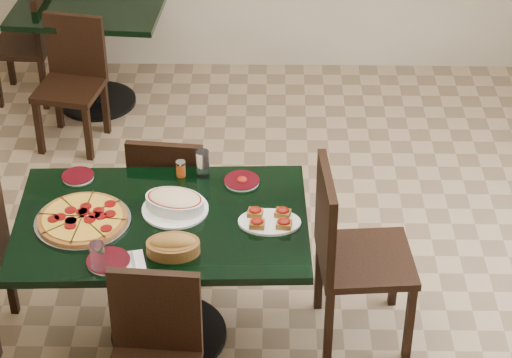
{
  "coord_description": "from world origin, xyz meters",
  "views": [
    {
      "loc": [
        0.17,
        -3.97,
        3.56
      ],
      "look_at": [
        0.1,
        0.0,
        0.83
      ],
      "focal_mm": 70.0,
      "sensor_mm": 36.0,
      "label": 1
    }
  ],
  "objects_px": {
    "back_table": "(91,36)",
    "chair_near": "(154,355)",
    "main_table": "(163,249)",
    "chair_far": "(171,194)",
    "chair_right": "(348,247)",
    "back_chair_near": "(73,75)",
    "lasagna_casserole": "(175,202)",
    "bread_basket": "(173,246)",
    "bruschetta_platter": "(269,219)",
    "back_chair_left": "(32,38)",
    "pepperoni_pizza": "(83,219)"
  },
  "relations": [
    {
      "from": "back_table",
      "to": "chair_near",
      "type": "bearing_deg",
      "value": -71.84
    },
    {
      "from": "main_table",
      "to": "chair_far",
      "type": "xyz_separation_m",
      "value": [
        -0.02,
        0.59,
        -0.09
      ]
    },
    {
      "from": "chair_right",
      "to": "back_chair_near",
      "type": "bearing_deg",
      "value": 36.88
    },
    {
      "from": "main_table",
      "to": "back_table",
      "type": "xyz_separation_m",
      "value": [
        -0.72,
        2.37,
        -0.04
      ]
    },
    {
      "from": "chair_right",
      "to": "lasagna_casserole",
      "type": "height_order",
      "value": "chair_right"
    },
    {
      "from": "bread_basket",
      "to": "bruschetta_platter",
      "type": "xyz_separation_m",
      "value": [
        0.43,
        0.23,
        -0.02
      ]
    },
    {
      "from": "main_table",
      "to": "chair_near",
      "type": "distance_m",
      "value": 0.63
    },
    {
      "from": "back_chair_near",
      "to": "bread_basket",
      "type": "height_order",
      "value": "same"
    },
    {
      "from": "lasagna_casserole",
      "to": "bruschetta_platter",
      "type": "xyz_separation_m",
      "value": [
        0.45,
        -0.1,
        -0.02
      ]
    },
    {
      "from": "main_table",
      "to": "back_chair_near",
      "type": "bearing_deg",
      "value": 109.79
    },
    {
      "from": "back_table",
      "to": "back_chair_near",
      "type": "height_order",
      "value": "back_chair_near"
    },
    {
      "from": "main_table",
      "to": "bruschetta_platter",
      "type": "distance_m",
      "value": 0.55
    },
    {
      "from": "back_chair_left",
      "to": "bruschetta_platter",
      "type": "distance_m",
      "value": 3.0
    },
    {
      "from": "pepperoni_pizza",
      "to": "lasagna_casserole",
      "type": "xyz_separation_m",
      "value": [
        0.43,
        0.1,
        0.03
      ]
    },
    {
      "from": "back_chair_left",
      "to": "bruschetta_platter",
      "type": "xyz_separation_m",
      "value": [
        1.66,
        -2.49,
        0.31
      ]
    },
    {
      "from": "chair_near",
      "to": "chair_right",
      "type": "xyz_separation_m",
      "value": [
        0.88,
        0.67,
        0.08
      ]
    },
    {
      "from": "back_table",
      "to": "pepperoni_pizza",
      "type": "relative_size",
      "value": 2.3
    },
    {
      "from": "chair_near",
      "to": "back_chair_near",
      "type": "distance_m",
      "value": 2.66
    },
    {
      "from": "chair_far",
      "to": "lasagna_casserole",
      "type": "bearing_deg",
      "value": 104.38
    },
    {
      "from": "back_chair_left",
      "to": "lasagna_casserole",
      "type": "xyz_separation_m",
      "value": [
        1.21,
        -2.39,
        0.33
      ]
    },
    {
      "from": "back_chair_near",
      "to": "back_chair_left",
      "type": "distance_m",
      "value": 0.65
    },
    {
      "from": "back_chair_near",
      "to": "chair_near",
      "type": "bearing_deg",
      "value": -61.48
    },
    {
      "from": "pepperoni_pizza",
      "to": "bread_basket",
      "type": "distance_m",
      "value": 0.5
    },
    {
      "from": "main_table",
      "to": "bruschetta_platter",
      "type": "bearing_deg",
      "value": -4.89
    },
    {
      "from": "back_table",
      "to": "back_chair_near",
      "type": "relative_size",
      "value": 1.23
    },
    {
      "from": "main_table",
      "to": "bread_basket",
      "type": "xyz_separation_m",
      "value": [
        0.08,
        -0.25,
        0.22
      ]
    },
    {
      "from": "back_table",
      "to": "chair_far",
      "type": "distance_m",
      "value": 1.91
    },
    {
      "from": "chair_near",
      "to": "pepperoni_pizza",
      "type": "height_order",
      "value": "chair_near"
    },
    {
      "from": "back_table",
      "to": "pepperoni_pizza",
      "type": "height_order",
      "value": "pepperoni_pizza"
    },
    {
      "from": "chair_right",
      "to": "back_chair_left",
      "type": "height_order",
      "value": "chair_right"
    },
    {
      "from": "chair_right",
      "to": "bruschetta_platter",
      "type": "distance_m",
      "value": 0.45
    },
    {
      "from": "lasagna_casserole",
      "to": "chair_near",
      "type": "bearing_deg",
      "value": -79.24
    },
    {
      "from": "pepperoni_pizza",
      "to": "bruschetta_platter",
      "type": "relative_size",
      "value": 1.49
    },
    {
      "from": "pepperoni_pizza",
      "to": "chair_near",
      "type": "bearing_deg",
      "value": -57.47
    },
    {
      "from": "main_table",
      "to": "chair_near",
      "type": "relative_size",
      "value": 1.64
    },
    {
      "from": "chair_far",
      "to": "back_chair_near",
      "type": "xyz_separation_m",
      "value": [
        -0.75,
        1.33,
        -0.0
      ]
    },
    {
      "from": "main_table",
      "to": "bread_basket",
      "type": "distance_m",
      "value": 0.34
    },
    {
      "from": "chair_near",
      "to": "pepperoni_pizza",
      "type": "distance_m",
      "value": 0.76
    },
    {
      "from": "main_table",
      "to": "back_chair_left",
      "type": "height_order",
      "value": "back_chair_left"
    },
    {
      "from": "back_chair_near",
      "to": "lasagna_casserole",
      "type": "relative_size",
      "value": 2.61
    },
    {
      "from": "lasagna_casserole",
      "to": "back_chair_near",
      "type": "bearing_deg",
      "value": 128.95
    },
    {
      "from": "back_chair_left",
      "to": "back_table",
      "type": "bearing_deg",
      "value": 81.25
    },
    {
      "from": "lasagna_casserole",
      "to": "bruschetta_platter",
      "type": "relative_size",
      "value": 1.07
    },
    {
      "from": "main_table",
      "to": "bread_basket",
      "type": "height_order",
      "value": "bread_basket"
    },
    {
      "from": "back_table",
      "to": "bruschetta_platter",
      "type": "distance_m",
      "value": 2.71
    },
    {
      "from": "main_table",
      "to": "pepperoni_pizza",
      "type": "xyz_separation_m",
      "value": [
        -0.37,
        -0.03,
        0.2
      ]
    },
    {
      "from": "chair_far",
      "to": "main_table",
      "type": "bearing_deg",
      "value": 97.63
    },
    {
      "from": "back_chair_near",
      "to": "pepperoni_pizza",
      "type": "relative_size",
      "value": 1.87
    },
    {
      "from": "main_table",
      "to": "chair_right",
      "type": "distance_m",
      "value": 0.89
    },
    {
      "from": "chair_near",
      "to": "bread_basket",
      "type": "distance_m",
      "value": 0.49
    }
  ]
}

